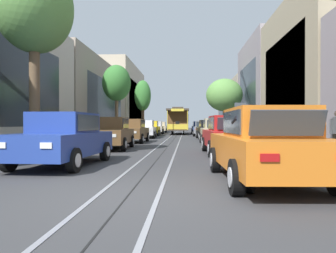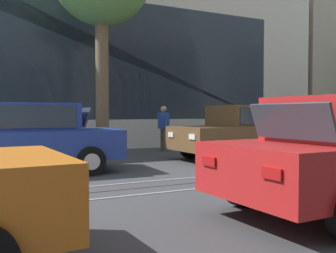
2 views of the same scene
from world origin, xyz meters
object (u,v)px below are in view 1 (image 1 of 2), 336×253
object	(u,v)px
parked_car_beige_mid_right	(216,131)
street_tree_kerb_left_mid	(143,96)
motorcycle_with_rider	(245,142)
parked_car_silver_sixth_left	(156,128)
parked_car_beige_far_left	(160,127)
parked_car_blue_sixth_right	(200,128)
street_tree_kerb_left_second	(117,83)
street_tree_kerb_right_second	(224,95)
cable_car_trolley	(178,121)
parked_car_yellow_fifth_left	(151,128)
pedestrian_on_right_pavement	(39,131)
parked_car_brown_mid_left	(132,131)
parked_car_silver_far_right	(198,127)
parked_car_red_second_right	(229,135)
parked_car_black_fourth_right	(209,129)
street_tree_kerb_left_near	(34,9)
parked_car_brown_second_left	(110,133)
parked_car_grey_fifth_right	(203,128)
parked_car_blue_near_left	(64,139)
parked_car_orange_near_right	(265,145)

from	to	relation	value
parked_car_beige_mid_right	street_tree_kerb_left_mid	distance (m)	26.23
motorcycle_with_rider	parked_car_silver_sixth_left	bearing A→B (deg)	98.55
parked_car_beige_far_left	parked_car_beige_mid_right	distance (m)	26.74
parked_car_beige_mid_right	parked_car_blue_sixth_right	distance (m)	19.01
parked_car_silver_sixth_left	street_tree_kerb_left_second	xyz separation A→B (m)	(-2.19, -12.47, 3.97)
street_tree_kerb_right_second	cable_car_trolley	distance (m)	7.89
parked_car_yellow_fifth_left	pedestrian_on_right_pavement	size ratio (longest dim) A/B	2.74
street_tree_kerb_left_mid	cable_car_trolley	world-z (taller)	street_tree_kerb_left_mid
parked_car_brown_mid_left	parked_car_silver_far_right	distance (m)	24.47
parked_car_red_second_right	parked_car_silver_far_right	xyz separation A→B (m)	(-0.01, 31.87, 0.00)
parked_car_black_fourth_right	parked_car_yellow_fifth_left	bearing A→B (deg)	128.40
parked_car_brown_mid_left	street_tree_kerb_left_near	distance (m)	10.78
motorcycle_with_rider	parked_car_beige_mid_right	bearing A→B (deg)	86.92
street_tree_kerb_left_mid	pedestrian_on_right_pavement	bearing A→B (deg)	-91.41
parked_car_yellow_fifth_left	street_tree_kerb_left_near	xyz separation A→B (m)	(-1.98, -21.99, 4.83)
parked_car_blue_sixth_right	street_tree_kerb_left_second	bearing A→B (deg)	-123.18
parked_car_red_second_right	parked_car_black_fourth_right	world-z (taller)	same
parked_car_brown_mid_left	motorcycle_with_rider	size ratio (longest dim) A/B	2.33
parked_car_brown_second_left	parked_car_silver_sixth_left	distance (m)	23.92
parked_car_brown_second_left	parked_car_grey_fifth_right	distance (m)	18.25
pedestrian_on_right_pavement	parked_car_silver_sixth_left	bearing A→B (deg)	83.08
street_tree_kerb_left_near	street_tree_kerb_left_mid	distance (m)	32.55
parked_car_red_second_right	street_tree_kerb_left_second	bearing A→B (deg)	119.37
street_tree_kerb_left_mid	motorcycle_with_rider	world-z (taller)	street_tree_kerb_left_mid
parked_car_beige_mid_right	parked_car_yellow_fifth_left	bearing A→B (deg)	112.03
parked_car_red_second_right	parked_car_blue_near_left	bearing A→B (deg)	-144.81
parked_car_grey_fifth_right	street_tree_kerb_right_second	distance (m)	4.59
parked_car_brown_second_left	parked_car_orange_near_right	size ratio (longest dim) A/B	1.00
parked_car_beige_far_left	street_tree_kerb_left_second	distance (m)	19.43
parked_car_beige_far_left	parked_car_silver_far_right	xyz separation A→B (m)	(5.53, -0.83, 0.00)
parked_car_blue_sixth_right	motorcycle_with_rider	size ratio (longest dim) A/B	2.33
street_tree_kerb_left_second	motorcycle_with_rider	size ratio (longest dim) A/B	3.38
street_tree_kerb_right_second	parked_car_red_second_right	bearing A→B (deg)	-96.39
cable_car_trolley	pedestrian_on_right_pavement	bearing A→B (deg)	-102.98
parked_car_black_fourth_right	cable_car_trolley	distance (m)	13.59
parked_car_beige_far_left	parked_car_red_second_right	bearing A→B (deg)	-80.39
parked_car_orange_near_right	parked_car_grey_fifth_right	world-z (taller)	same
parked_car_blue_near_left	street_tree_kerb_left_second	xyz separation A→B (m)	(-2.34, 17.64, 3.97)
parked_car_yellow_fifth_left	motorcycle_with_rider	world-z (taller)	motorcycle_with_rider
parked_car_brown_second_left	street_tree_kerb_right_second	distance (m)	20.83
parked_car_silver_sixth_left	parked_car_black_fourth_right	world-z (taller)	same
parked_car_silver_sixth_left	street_tree_kerb_left_second	bearing A→B (deg)	-99.96
motorcycle_with_rider	street_tree_kerb_left_second	bearing A→B (deg)	109.16
street_tree_kerb_left_second	street_tree_kerb_right_second	bearing A→B (deg)	36.39
street_tree_kerb_left_second	parked_car_silver_far_right	bearing A→B (deg)	66.74
parked_car_blue_near_left	street_tree_kerb_left_near	bearing A→B (deg)	130.76
parked_car_red_second_right	cable_car_trolley	bearing A→B (deg)	95.94
parked_car_brown_mid_left	parked_car_silver_far_right	xyz separation A→B (m)	(5.42, 23.86, 0.00)
street_tree_kerb_left_second	street_tree_kerb_left_mid	distance (m)	17.35
parked_car_brown_second_left	cable_car_trolley	bearing A→B (deg)	83.53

